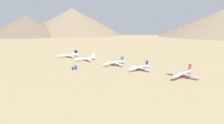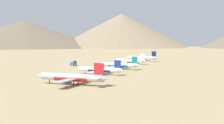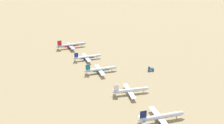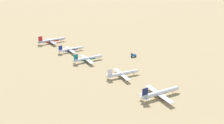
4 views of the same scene
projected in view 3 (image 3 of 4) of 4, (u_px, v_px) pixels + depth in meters
ground_plane at (106, 73)px, 239.28m from camera, size 1800.00×1800.00×0.00m
parked_jet_0 at (161, 117)px, 169.06m from camera, size 33.58×27.24×9.69m
parked_jet_1 at (130, 90)px, 202.61m from camera, size 30.49×24.81×8.79m
parked_jet_2 at (101, 69)px, 239.49m from camera, size 31.70×25.67×9.17m
parked_jet_3 at (87, 57)px, 268.77m from camera, size 30.39×24.66×8.77m
parked_jet_4 at (71, 45)px, 302.82m from camera, size 35.63×29.01×10.27m
service_truck at (151, 69)px, 243.43m from camera, size 5.66×4.09×3.90m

